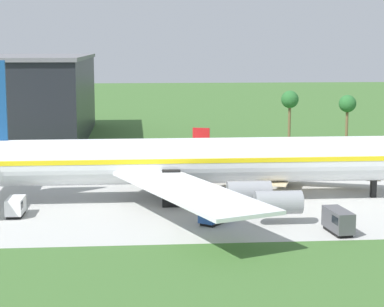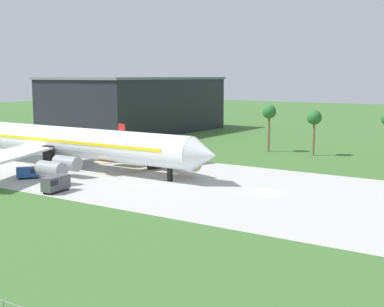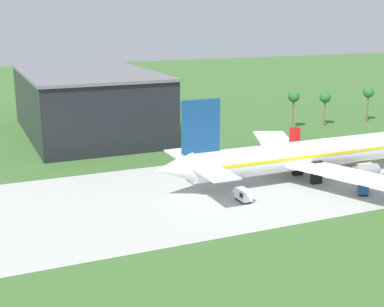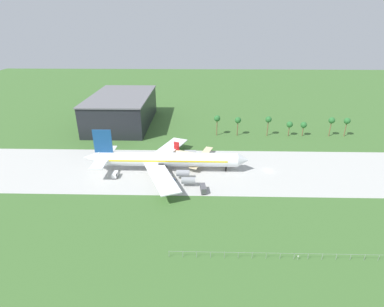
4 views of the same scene
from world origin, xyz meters
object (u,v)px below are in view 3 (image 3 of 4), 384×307
catering_van (363,188)px  regional_aircraft (345,149)px  jet_airliner (314,154)px  baggage_tug (243,195)px  terminal_building (88,102)px

catering_van → regional_aircraft: bearing=59.4°
jet_airliner → baggage_tug: jet_airliner is taller
terminal_building → jet_airliner: bearing=-61.9°
catering_van → terminal_building: bearing=116.0°
regional_aircraft → terminal_building: terminal_building is taller
baggage_tug → terminal_building: bearing=100.6°
jet_airliner → regional_aircraft: size_ratio=2.62×
jet_airliner → terminal_building: 74.84m
baggage_tug → catering_van: 25.30m
jet_airliner → regional_aircraft: bearing=30.1°
regional_aircraft → catering_van: size_ratio=6.20×
regional_aircraft → baggage_tug: size_ratio=6.79×
baggage_tug → catering_van: size_ratio=0.91×
baggage_tug → terminal_building: (-13.63, 73.06, 8.27)m
jet_airliner → regional_aircraft: jet_airliner is taller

